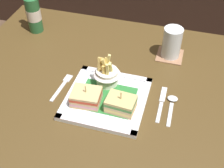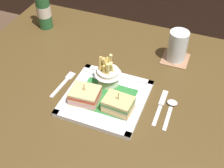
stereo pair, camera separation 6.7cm
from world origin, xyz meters
The scene contains 11 objects.
dining_table centered at (0.00, 0.00, 0.59)m, with size 1.20×0.86×0.75m.
square_plate centered at (-0.02, -0.08, 0.75)m, with size 0.26×0.26×0.02m.
sandwich_half_left centered at (-0.07, -0.11, 0.78)m, with size 0.10×0.08×0.07m.
sandwich_half_right centered at (0.04, -0.11, 0.78)m, with size 0.09×0.07×0.07m.
fries_cup centered at (-0.03, -0.01, 0.80)m, with size 0.09×0.09×0.11m.
beer_bottle centered at (-0.43, 0.24, 0.84)m, with size 0.06×0.06×0.25m.
drink_coaster centered at (0.15, 0.22, 0.75)m, with size 0.10×0.10×0.00m, color #9E6F50.
water_glass centered at (0.15, 0.22, 0.80)m, with size 0.07×0.07×0.12m.
fork centered at (-0.18, -0.06, 0.75)m, with size 0.03×0.14×0.00m.
knife centered at (0.16, -0.04, 0.75)m, with size 0.02×0.16×0.00m.
spoon centered at (0.20, -0.03, 0.75)m, with size 0.04×0.13×0.01m.
Camera 2 is at (0.26, -0.71, 1.46)m, focal length 47.69 mm.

